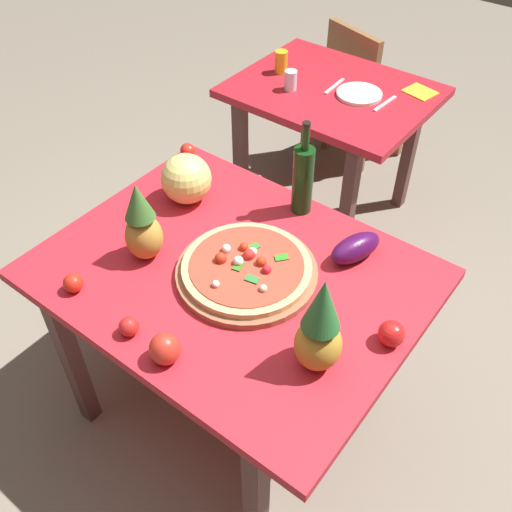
{
  "coord_description": "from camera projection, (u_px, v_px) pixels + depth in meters",
  "views": [
    {
      "loc": [
        0.89,
        -1.02,
        2.14
      ],
      "look_at": [
        0.05,
        0.06,
        0.82
      ],
      "focal_mm": 40.43,
      "sensor_mm": 36.0,
      "label": 1
    }
  ],
  "objects": [
    {
      "name": "tomato_near_board",
      "position": [
        129.0,
        327.0,
        1.71
      ],
      "size": [
        0.06,
        0.06,
        0.06
      ],
      "primitive_type": "sphere",
      "color": "red",
      "rests_on": "display_table"
    },
    {
      "name": "napkin_folded",
      "position": [
        420.0,
        92.0,
        2.8
      ],
      "size": [
        0.16,
        0.15,
        0.01
      ],
      "primitive_type": "cube",
      "rotation": [
        0.0,
        0.0,
        -0.2
      ],
      "color": "yellow",
      "rests_on": "background_table"
    },
    {
      "name": "bell_pepper",
      "position": [
        165.0,
        349.0,
        1.63
      ],
      "size": [
        0.09,
        0.09,
        0.1
      ],
      "primitive_type": "ellipsoid",
      "color": "red",
      "rests_on": "display_table"
    },
    {
      "name": "drinking_glass_water",
      "position": [
        291.0,
        80.0,
        2.79
      ],
      "size": [
        0.06,
        0.06,
        0.1
      ],
      "primitive_type": "cylinder",
      "color": "silver",
      "rests_on": "background_table"
    },
    {
      "name": "dinner_plate",
      "position": [
        359.0,
        94.0,
        2.77
      ],
      "size": [
        0.22,
        0.22,
        0.02
      ],
      "primitive_type": "cylinder",
      "color": "white",
      "rests_on": "background_table"
    },
    {
      "name": "pizza",
      "position": [
        246.0,
        267.0,
        1.88
      ],
      "size": [
        0.43,
        0.43,
        0.06
      ],
      "color": "tan",
      "rests_on": "pizza_board"
    },
    {
      "name": "pineapple_left",
      "position": [
        142.0,
        225.0,
        1.88
      ],
      "size": [
        0.13,
        0.13,
        0.3
      ],
      "color": "#B78A37",
      "rests_on": "display_table"
    },
    {
      "name": "tomato_at_corner",
      "position": [
        391.0,
        334.0,
        1.68
      ],
      "size": [
        0.08,
        0.08,
        0.08
      ],
      "primitive_type": "sphere",
      "color": "red",
      "rests_on": "display_table"
    },
    {
      "name": "fork_utensil",
      "position": [
        334.0,
        86.0,
        2.84
      ],
      "size": [
        0.02,
        0.18,
        0.01
      ],
      "primitive_type": "cube",
      "rotation": [
        0.0,
        0.0,
        0.05
      ],
      "color": "silver",
      "rests_on": "background_table"
    },
    {
      "name": "background_table",
      "position": [
        331.0,
        111.0,
        2.91
      ],
      "size": [
        0.95,
        0.76,
        0.77
      ],
      "color": "brown",
      "rests_on": "ground_plane"
    },
    {
      "name": "tomato_by_bottle",
      "position": [
        188.0,
        151.0,
        2.38
      ],
      "size": [
        0.06,
        0.06,
        0.06
      ],
      "primitive_type": "sphere",
      "color": "red",
      "rests_on": "display_table"
    },
    {
      "name": "melon",
      "position": [
        186.0,
        179.0,
        2.13
      ],
      "size": [
        0.19,
        0.19,
        0.19
      ],
      "primitive_type": "sphere",
      "color": "#DFD371",
      "rests_on": "display_table"
    },
    {
      "name": "ground_plane",
      "position": [
        237.0,
        397.0,
        2.46
      ],
      "size": [
        10.0,
        10.0,
        0.0
      ],
      "primitive_type": "plane",
      "color": "gray"
    },
    {
      "name": "wine_bottle",
      "position": [
        304.0,
        179.0,
        2.06
      ],
      "size": [
        0.08,
        0.08,
        0.37
      ],
      "color": "#113712",
      "rests_on": "display_table"
    },
    {
      "name": "pizza_board",
      "position": [
        247.0,
        273.0,
        1.9
      ],
      "size": [
        0.47,
        0.47,
        0.02
      ],
      "primitive_type": "cylinder",
      "color": "#8F593D",
      "rests_on": "display_table"
    },
    {
      "name": "pineapple_right",
      "position": [
        320.0,
        329.0,
        1.55
      ],
      "size": [
        0.13,
        0.13,
        0.34
      ],
      "color": "#B98B2D",
      "rests_on": "display_table"
    },
    {
      "name": "eggplant",
      "position": [
        355.0,
        248.0,
        1.94
      ],
      "size": [
        0.15,
        0.22,
        0.09
      ],
      "primitive_type": "ellipsoid",
      "rotation": [
        0.0,
        0.0,
        1.24
      ],
      "color": "#410E43",
      "rests_on": "display_table"
    },
    {
      "name": "display_table",
      "position": [
        233.0,
        289.0,
        1.99
      ],
      "size": [
        1.24,
        0.96,
        0.77
      ],
      "color": "brown",
      "rests_on": "ground_plane"
    },
    {
      "name": "drinking_glass_juice",
      "position": [
        281.0,
        62.0,
        2.92
      ],
      "size": [
        0.06,
        0.06,
        0.11
      ],
      "primitive_type": "cylinder",
      "color": "gold",
      "rests_on": "background_table"
    },
    {
      "name": "dining_chair",
      "position": [
        362.0,
        86.0,
        3.44
      ],
      "size": [
        0.5,
        0.5,
        0.85
      ],
      "rotation": [
        0.0,
        0.0,
        2.84
      ],
      "color": "#8F593D",
      "rests_on": "ground_plane"
    },
    {
      "name": "knife_utensil",
      "position": [
        385.0,
        104.0,
        2.71
      ],
      "size": [
        0.03,
        0.18,
        0.01
      ],
      "primitive_type": "cube",
      "rotation": [
        0.0,
        0.0,
        -0.07
      ],
      "color": "silver",
      "rests_on": "background_table"
    },
    {
      "name": "tomato_beside_pepper",
      "position": [
        73.0,
        283.0,
        1.84
      ],
      "size": [
        0.06,
        0.06,
        0.06
      ],
      "primitive_type": "sphere",
      "color": "red",
      "rests_on": "display_table"
    }
  ]
}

